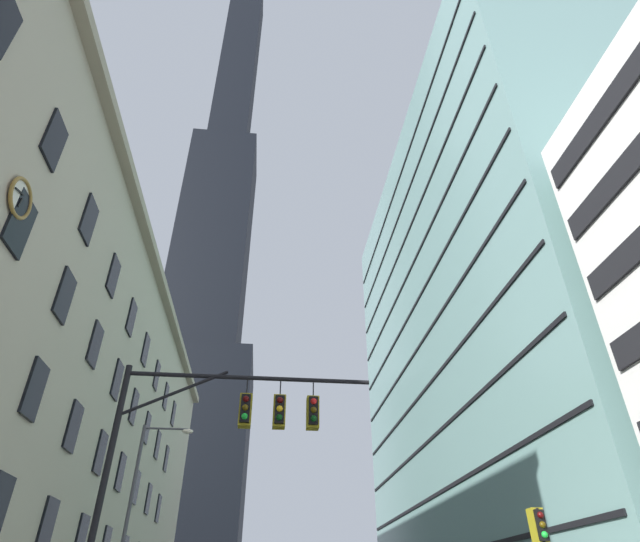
{
  "coord_description": "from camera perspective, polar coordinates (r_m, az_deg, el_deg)",
  "views": [
    {
      "loc": [
        -1.98,
        -11.97,
        1.32
      ],
      "look_at": [
        0.61,
        12.19,
        17.2
      ],
      "focal_mm": 28.47,
      "sensor_mm": 36.0,
      "label": 1
    }
  ],
  "objects": [
    {
      "name": "traffic_signal_mast",
      "position": [
        16.81,
        -10.16,
        -17.35
      ],
      "size": [
        8.1,
        0.63,
        7.63
      ],
      "color": "black",
      "rests_on": "sidewalk_left"
    },
    {
      "name": "dark_skyscraper",
      "position": [
        119.24,
        -12.55,
        -2.04
      ],
      "size": [
        23.61,
        23.61,
        211.77
      ],
      "color": "black",
      "rests_on": "ground"
    },
    {
      "name": "glass_office_midrise",
      "position": [
        50.15,
        20.5,
        -6.17
      ],
      "size": [
        17.84,
        43.82,
        44.72
      ],
      "color": "gray",
      "rests_on": "ground"
    },
    {
      "name": "traffic_light_near_right",
      "position": [
        19.47,
        23.56,
        -25.43
      ],
      "size": [
        0.4,
        0.63,
        3.73
      ],
      "color": "black",
      "rests_on": "sidewalk_right"
    },
    {
      "name": "street_lamppost",
      "position": [
        27.59,
        -19.79,
        -23.2
      ],
      "size": [
        2.54,
        0.32,
        8.7
      ],
      "color": "#47474C",
      "rests_on": "sidewalk_left"
    }
  ]
}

